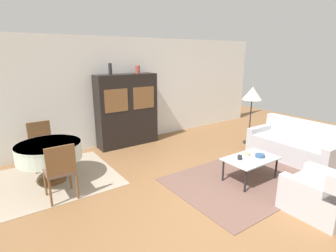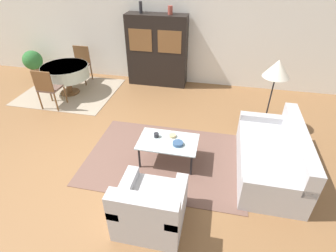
{
  "view_description": "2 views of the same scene",
  "coord_description": "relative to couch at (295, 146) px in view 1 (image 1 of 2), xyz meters",
  "views": [
    {
      "loc": [
        -2.58,
        -2.58,
        2.29
      ],
      "look_at": [
        0.2,
        1.4,
        0.95
      ],
      "focal_mm": 28.0,
      "sensor_mm": 36.0,
      "label": 1
    },
    {
      "loc": [
        1.96,
        -3.2,
        3.12
      ],
      "look_at": [
        1.24,
        0.22,
        0.75
      ],
      "focal_mm": 28.0,
      "sensor_mm": 36.0,
      "label": 2
    }
  ],
  "objects": [
    {
      "name": "ground_plane",
      "position": [
        -2.96,
        -0.34,
        -0.3
      ],
      "size": [
        14.0,
        14.0,
        0.0
      ],
      "primitive_type": "plane",
      "color": "brown"
    },
    {
      "name": "wall_back",
      "position": [
        -2.96,
        3.29,
        1.05
      ],
      "size": [
        10.0,
        0.06,
        2.7
      ],
      "color": "white",
      "rests_on": "ground_plane"
    },
    {
      "name": "area_rug",
      "position": [
        -1.77,
        -0.06,
        -0.29
      ],
      "size": [
        2.79,
        1.94,
        0.01
      ],
      "color": "brown",
      "rests_on": "ground_plane"
    },
    {
      "name": "dining_rug",
      "position": [
        -4.78,
        2.01,
        -0.29
      ],
      "size": [
        2.31,
        2.0,
        0.01
      ],
      "color": "gray",
      "rests_on": "ground_plane"
    },
    {
      "name": "couch",
      "position": [
        0.0,
        0.0,
        0.0
      ],
      "size": [
        0.94,
        1.88,
        0.83
      ],
      "rotation": [
        0.0,
        0.0,
        1.57
      ],
      "color": "#B2B2B7",
      "rests_on": "ground_plane"
    },
    {
      "name": "armchair",
      "position": [
        -1.69,
        -1.4,
        0.01
      ],
      "size": [
        0.87,
        0.84,
        0.8
      ],
      "color": "#B2B2B7",
      "rests_on": "ground_plane"
    },
    {
      "name": "coffee_table",
      "position": [
        -1.72,
        -0.12,
        0.11
      ],
      "size": [
        1.0,
        0.63,
        0.43
      ],
      "color": "black",
      "rests_on": "area_rug"
    },
    {
      "name": "display_cabinet",
      "position": [
        -2.67,
        3.02,
        0.61
      ],
      "size": [
        1.55,
        0.46,
        1.81
      ],
      "color": "black",
      "rests_on": "ground_plane"
    },
    {
      "name": "dining_table",
      "position": [
        -4.76,
        1.95,
        0.29
      ],
      "size": [
        1.13,
        1.13,
        0.73
      ],
      "color": "brown",
      "rests_on": "dining_rug"
    },
    {
      "name": "dining_chair_near",
      "position": [
        -4.76,
        1.16,
        0.25
      ],
      "size": [
        0.44,
        0.44,
        0.94
      ],
      "color": "brown",
      "rests_on": "dining_rug"
    },
    {
      "name": "dining_chair_far",
      "position": [
        -4.76,
        2.73,
        0.25
      ],
      "size": [
        0.44,
        0.44,
        0.94
      ],
      "rotation": [
        0.0,
        0.0,
        3.14
      ],
      "color": "brown",
      "rests_on": "dining_rug"
    },
    {
      "name": "floor_lamp",
      "position": [
        0.01,
        1.28,
        0.99
      ],
      "size": [
        0.49,
        0.49,
        1.49
      ],
      "color": "black",
      "rests_on": "ground_plane"
    },
    {
      "name": "cup",
      "position": [
        -1.94,
        -0.04,
        0.19
      ],
      "size": [
        0.08,
        0.08,
        0.08
      ],
      "color": "#232328",
      "rests_on": "coffee_table"
    },
    {
      "name": "bowl",
      "position": [
        -1.54,
        -0.18,
        0.17
      ],
      "size": [
        0.17,
        0.17,
        0.05
      ],
      "color": "#33517A",
      "rests_on": "coffee_table"
    },
    {
      "name": "bowl_small",
      "position": [
        -1.67,
        0.02,
        0.17
      ],
      "size": [
        0.12,
        0.12,
        0.04
      ],
      "color": "tan",
      "rests_on": "coffee_table"
    },
    {
      "name": "vase_tall",
      "position": [
        -3.05,
        3.02,
        1.65
      ],
      "size": [
        0.08,
        0.08,
        0.27
      ],
      "color": "#232328",
      "rests_on": "display_cabinet"
    },
    {
      "name": "vase_short",
      "position": [
        -2.32,
        3.02,
        1.62
      ],
      "size": [
        0.11,
        0.11,
        0.19
      ],
      "color": "#9E4238",
      "rests_on": "display_cabinet"
    }
  ]
}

